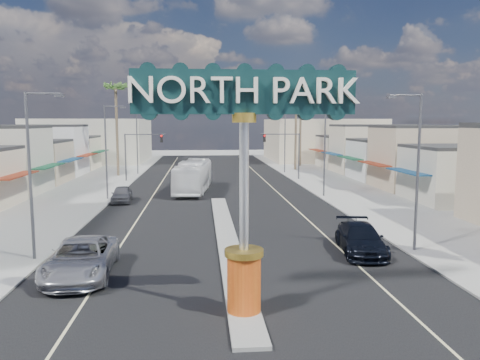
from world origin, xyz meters
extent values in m
plane|color=gray|center=(0.00, 30.00, 0.00)|extent=(160.00, 160.00, 0.00)
cube|color=black|center=(0.00, 30.00, 0.01)|extent=(20.00, 120.00, 0.01)
cube|color=gray|center=(0.00, 14.00, 0.08)|extent=(1.30, 30.00, 0.16)
cube|color=gray|center=(-14.00, 30.00, 0.06)|extent=(8.00, 120.00, 0.12)
cube|color=gray|center=(14.00, 30.00, 0.06)|extent=(8.00, 120.00, 0.12)
cube|color=beige|center=(-24.00, 43.00, 3.00)|extent=(12.00, 42.00, 6.00)
cube|color=#B7B29E|center=(24.00, 43.00, 3.00)|extent=(12.00, 42.00, 6.00)
cube|color=#B7B29E|center=(-22.00, 75.00, 4.00)|extent=(20.00, 20.00, 8.00)
cube|color=beige|center=(22.00, 75.00, 4.00)|extent=(20.00, 20.00, 8.00)
cylinder|color=red|center=(0.00, 2.00, 1.26)|extent=(1.30, 1.30, 2.20)
cylinder|color=gold|center=(0.00, 2.00, 2.49)|extent=(1.50, 1.50, 0.25)
cylinder|color=#B7B7BC|center=(0.00, 2.00, 5.01)|extent=(0.36, 0.36, 4.80)
cylinder|color=gold|center=(0.00, 2.00, 7.58)|extent=(0.90, 0.90, 0.35)
cube|color=#0D2829|center=(0.00, 2.00, 8.51)|extent=(8.20, 0.50, 1.60)
cylinder|color=#47474C|center=(-11.00, 44.00, 3.00)|extent=(0.18, 0.18, 6.00)
cylinder|color=#47474C|center=(-8.50, 44.00, 5.90)|extent=(5.00, 0.12, 0.12)
cube|color=black|center=(-6.50, 44.00, 5.40)|extent=(0.32, 0.32, 1.00)
sphere|color=red|center=(-6.50, 43.82, 5.72)|extent=(0.22, 0.22, 0.22)
cylinder|color=#47474C|center=(11.00, 44.00, 3.00)|extent=(0.18, 0.18, 6.00)
cylinder|color=#47474C|center=(8.50, 44.00, 5.90)|extent=(5.00, 0.12, 0.12)
cube|color=black|center=(6.50, 44.00, 5.40)|extent=(0.32, 0.32, 1.00)
sphere|color=red|center=(6.50, 43.82, 5.72)|extent=(0.22, 0.22, 0.22)
cylinder|color=#47474C|center=(-10.60, 10.00, 4.50)|extent=(0.16, 0.16, 9.00)
cylinder|color=#47474C|center=(-9.70, 10.00, 8.90)|extent=(1.80, 0.10, 0.10)
cube|color=#47474C|center=(-8.90, 10.00, 8.80)|extent=(0.50, 0.22, 0.15)
cylinder|color=#47474C|center=(-10.60, 30.00, 4.50)|extent=(0.16, 0.16, 9.00)
cylinder|color=#47474C|center=(-9.70, 30.00, 8.90)|extent=(1.80, 0.10, 0.10)
cube|color=#47474C|center=(-8.90, 30.00, 8.80)|extent=(0.50, 0.22, 0.15)
cylinder|color=#47474C|center=(-10.60, 52.00, 4.50)|extent=(0.16, 0.16, 9.00)
cylinder|color=#47474C|center=(-9.70, 52.00, 8.90)|extent=(1.80, 0.10, 0.10)
cube|color=#47474C|center=(-8.90, 52.00, 8.80)|extent=(0.50, 0.22, 0.15)
cylinder|color=#47474C|center=(10.60, 10.00, 4.50)|extent=(0.16, 0.16, 9.00)
cylinder|color=#47474C|center=(9.70, 10.00, 8.90)|extent=(1.80, 0.10, 0.10)
cube|color=#47474C|center=(8.90, 10.00, 8.80)|extent=(0.50, 0.22, 0.15)
cylinder|color=#47474C|center=(10.60, 30.00, 4.50)|extent=(0.16, 0.16, 9.00)
cylinder|color=#47474C|center=(9.70, 30.00, 8.90)|extent=(1.80, 0.10, 0.10)
cube|color=#47474C|center=(8.90, 30.00, 8.80)|extent=(0.50, 0.22, 0.15)
cylinder|color=#47474C|center=(10.60, 52.00, 4.50)|extent=(0.16, 0.16, 9.00)
cylinder|color=#47474C|center=(9.70, 52.00, 8.90)|extent=(1.80, 0.10, 0.10)
cube|color=#47474C|center=(8.90, 52.00, 8.80)|extent=(0.50, 0.22, 0.15)
cylinder|color=brown|center=(-13.00, 50.00, 6.00)|extent=(0.36, 0.36, 12.00)
cylinder|color=brown|center=(13.00, 56.00, 5.50)|extent=(0.36, 0.36, 11.00)
cylinder|color=brown|center=(15.00, 62.00, 6.50)|extent=(0.36, 0.36, 13.00)
imported|color=#B5B5BA|center=(-7.42, 7.19, 0.89)|extent=(3.24, 6.56, 1.79)
imported|color=black|center=(7.43, 10.08, 0.82)|extent=(2.99, 5.88, 1.63)
imported|color=slate|center=(-9.00, 28.56, 0.75)|extent=(2.07, 4.50, 1.49)
imported|color=white|center=(-2.43, 34.71, 1.66)|extent=(4.11, 12.18, 3.33)
camera|label=1|loc=(-1.60, -15.29, 7.42)|focal=35.00mm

